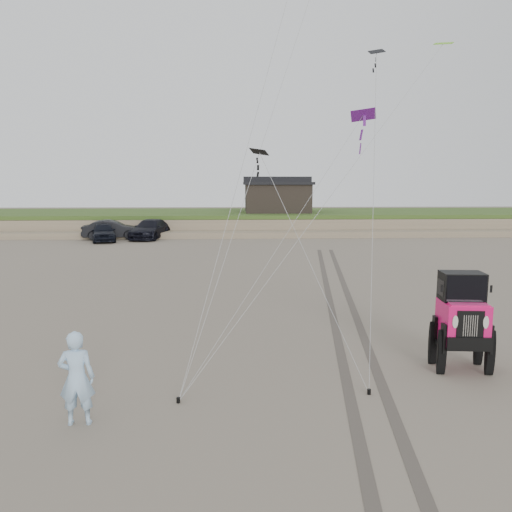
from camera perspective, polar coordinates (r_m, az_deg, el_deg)
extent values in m
plane|color=#6B6054|center=(11.76, 8.14, -14.82)|extent=(160.00, 160.00, 0.00)
cube|color=#7A6B54|center=(48.81, -0.03, 3.91)|extent=(160.00, 12.00, 1.40)
cube|color=#2D4719|center=(48.75, -0.03, 4.91)|extent=(160.00, 12.00, 0.35)
cube|color=#7A6B54|center=(42.38, 0.35, 2.60)|extent=(160.00, 3.50, 0.50)
cube|color=black|center=(47.81, 2.44, 6.60)|extent=(6.00, 5.00, 2.60)
cube|color=black|center=(47.78, 2.45, 8.31)|extent=(6.40, 5.40, 0.25)
cube|color=black|center=(47.78, 2.45, 8.76)|extent=(6.40, 1.20, 0.50)
imported|color=black|center=(40.69, -17.04, 2.65)|extent=(2.84, 4.59, 1.46)
imported|color=black|center=(41.96, -16.12, 2.91)|extent=(4.86, 2.33, 1.54)
imported|color=black|center=(41.58, -12.01, 3.02)|extent=(3.10, 5.63, 1.55)
imported|color=#8FBCDD|center=(10.37, -19.82, -12.99)|extent=(0.72, 0.51, 1.86)
cube|color=#70C522|center=(20.98, 20.65, 21.79)|extent=(0.78, 0.67, 0.21)
cube|color=black|center=(17.44, 13.62, 21.77)|extent=(0.52, 0.31, 0.25)
cube|color=#60167C|center=(23.17, 12.17, 15.49)|extent=(1.22, 0.80, 0.55)
cube|color=black|center=(14.77, 0.36, 11.83)|extent=(0.59, 0.55, 0.23)
cylinder|color=black|center=(11.10, -8.87, -15.96)|extent=(0.08, 0.08, 0.12)
cylinder|color=black|center=(11.64, 12.79, -14.89)|extent=(0.08, 0.08, 0.12)
cube|color=#4C443D|center=(19.52, 8.47, -5.30)|extent=(4.42, 29.74, 0.01)
cube|color=#4C443D|center=(19.69, 10.77, -5.24)|extent=(4.42, 29.74, 0.01)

